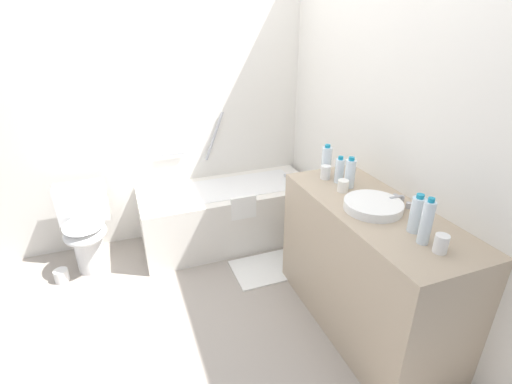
{
  "coord_description": "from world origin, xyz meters",
  "views": [
    {
      "loc": [
        -0.35,
        -2.02,
        1.94
      ],
      "look_at": [
        0.5,
        0.21,
        0.82
      ],
      "focal_mm": 26.26,
      "sensor_mm": 36.0,
      "label": 1
    }
  ],
  "objects_px": {
    "toilet": "(86,227)",
    "bathtub": "(228,212)",
    "sink_basin": "(373,206)",
    "water_bottle_3": "(426,222)",
    "drinking_glass_2": "(343,186)",
    "drinking_glass_1": "(441,244)",
    "water_bottle_4": "(326,161)",
    "bath_mat": "(266,269)",
    "water_bottle_1": "(350,173)",
    "water_bottle_2": "(340,170)",
    "drinking_glass_0": "(326,172)",
    "toilet_paper_roll": "(62,276)",
    "water_bottle_0": "(417,214)",
    "sink_faucet": "(401,200)"
  },
  "relations": [
    {
      "from": "sink_basin",
      "to": "water_bottle_1",
      "type": "xyz_separation_m",
      "value": [
        0.05,
        0.33,
        0.07
      ]
    },
    {
      "from": "sink_faucet",
      "to": "toilet_paper_roll",
      "type": "height_order",
      "value": "sink_faucet"
    },
    {
      "from": "bathtub",
      "to": "toilet",
      "type": "bearing_deg",
      "value": 179.53
    },
    {
      "from": "water_bottle_0",
      "to": "drinking_glass_2",
      "type": "distance_m",
      "value": 0.58
    },
    {
      "from": "water_bottle_1",
      "to": "drinking_glass_0",
      "type": "xyz_separation_m",
      "value": [
        -0.07,
        0.18,
        -0.05
      ]
    },
    {
      "from": "toilet",
      "to": "water_bottle_3",
      "type": "xyz_separation_m",
      "value": [
        1.73,
        -1.77,
        0.65
      ]
    },
    {
      "from": "bathtub",
      "to": "water_bottle_2",
      "type": "height_order",
      "value": "bathtub"
    },
    {
      "from": "water_bottle_4",
      "to": "bath_mat",
      "type": "height_order",
      "value": "water_bottle_4"
    },
    {
      "from": "water_bottle_0",
      "to": "water_bottle_3",
      "type": "distance_m",
      "value": 0.11
    },
    {
      "from": "bathtub",
      "to": "drinking_glass_2",
      "type": "relative_size",
      "value": 20.03
    },
    {
      "from": "drinking_glass_1",
      "to": "bathtub",
      "type": "bearing_deg",
      "value": 106.01
    },
    {
      "from": "drinking_glass_1",
      "to": "toilet_paper_roll",
      "type": "bearing_deg",
      "value": 139.03
    },
    {
      "from": "sink_faucet",
      "to": "bath_mat",
      "type": "distance_m",
      "value": 1.34
    },
    {
      "from": "sink_basin",
      "to": "water_bottle_3",
      "type": "height_order",
      "value": "water_bottle_3"
    },
    {
      "from": "water_bottle_1",
      "to": "water_bottle_2",
      "type": "distance_m",
      "value": 0.1
    },
    {
      "from": "sink_basin",
      "to": "drinking_glass_1",
      "type": "xyz_separation_m",
      "value": [
        0.03,
        -0.49,
        0.02
      ]
    },
    {
      "from": "toilet",
      "to": "toilet_paper_roll",
      "type": "bearing_deg",
      "value": -57.63
    },
    {
      "from": "sink_basin",
      "to": "water_bottle_0",
      "type": "relative_size",
      "value": 1.58
    },
    {
      "from": "water_bottle_3",
      "to": "drinking_glass_1",
      "type": "distance_m",
      "value": 0.12
    },
    {
      "from": "toilet_paper_roll",
      "to": "drinking_glass_1",
      "type": "bearing_deg",
      "value": -40.97
    },
    {
      "from": "drinking_glass_2",
      "to": "toilet_paper_roll",
      "type": "distance_m",
      "value": 2.32
    },
    {
      "from": "water_bottle_0",
      "to": "drinking_glass_2",
      "type": "xyz_separation_m",
      "value": [
        -0.08,
        0.57,
        -0.06
      ]
    },
    {
      "from": "water_bottle_0",
      "to": "drinking_glass_0",
      "type": "relative_size",
      "value": 2.29
    },
    {
      "from": "sink_basin",
      "to": "toilet_paper_roll",
      "type": "height_order",
      "value": "sink_basin"
    },
    {
      "from": "drinking_glass_2",
      "to": "water_bottle_1",
      "type": "bearing_deg",
      "value": 30.63
    },
    {
      "from": "toilet",
      "to": "drinking_glass_1",
      "type": "height_order",
      "value": "drinking_glass_1"
    },
    {
      "from": "water_bottle_3",
      "to": "drinking_glass_2",
      "type": "height_order",
      "value": "water_bottle_3"
    },
    {
      "from": "bathtub",
      "to": "drinking_glass_1",
      "type": "distance_m",
      "value": 2.04
    },
    {
      "from": "sink_basin",
      "to": "drinking_glass_1",
      "type": "relative_size",
      "value": 3.65
    },
    {
      "from": "water_bottle_1",
      "to": "bath_mat",
      "type": "relative_size",
      "value": 0.39
    },
    {
      "from": "sink_basin",
      "to": "sink_faucet",
      "type": "xyz_separation_m",
      "value": [
        0.2,
        0.0,
        0.0
      ]
    },
    {
      "from": "toilet",
      "to": "bathtub",
      "type": "bearing_deg",
      "value": 89.58
    },
    {
      "from": "bath_mat",
      "to": "sink_basin",
      "type": "bearing_deg",
      "value": -65.91
    },
    {
      "from": "water_bottle_1",
      "to": "water_bottle_3",
      "type": "relative_size",
      "value": 0.84
    },
    {
      "from": "water_bottle_1",
      "to": "water_bottle_4",
      "type": "relative_size",
      "value": 0.95
    },
    {
      "from": "sink_basin",
      "to": "water_bottle_4",
      "type": "xyz_separation_m",
      "value": [
        0.02,
        0.59,
        0.08
      ]
    },
    {
      "from": "sink_basin",
      "to": "water_bottle_2",
      "type": "height_order",
      "value": "water_bottle_2"
    },
    {
      "from": "water_bottle_3",
      "to": "drinking_glass_0",
      "type": "relative_size",
      "value": 2.65
    },
    {
      "from": "water_bottle_0",
      "to": "water_bottle_2",
      "type": "bearing_deg",
      "value": 91.67
    },
    {
      "from": "bathtub",
      "to": "water_bottle_3",
      "type": "bearing_deg",
      "value": -73.7
    },
    {
      "from": "toilet",
      "to": "drinking_glass_1",
      "type": "xyz_separation_m",
      "value": [
        1.75,
        -1.87,
        0.57
      ]
    },
    {
      "from": "water_bottle_2",
      "to": "drinking_glass_0",
      "type": "distance_m",
      "value": 0.11
    },
    {
      "from": "toilet_paper_roll",
      "to": "toilet",
      "type": "bearing_deg",
      "value": 32.32
    },
    {
      "from": "water_bottle_0",
      "to": "water_bottle_1",
      "type": "xyz_separation_m",
      "value": [
        -0.0,
        0.61,
        -0.0
      ]
    },
    {
      "from": "sink_basin",
      "to": "drinking_glass_2",
      "type": "height_order",
      "value": "drinking_glass_2"
    },
    {
      "from": "bath_mat",
      "to": "toilet_paper_roll",
      "type": "xyz_separation_m",
      "value": [
        -1.6,
        0.44,
        0.05
      ]
    },
    {
      "from": "toilet",
      "to": "sink_basin",
      "type": "xyz_separation_m",
      "value": [
        1.72,
        -1.38,
        0.55
      ]
    },
    {
      "from": "toilet_paper_roll",
      "to": "bath_mat",
      "type": "bearing_deg",
      "value": -15.44
    },
    {
      "from": "bathtub",
      "to": "drinking_glass_0",
      "type": "distance_m",
      "value": 1.18
    },
    {
      "from": "bathtub",
      "to": "drinking_glass_2",
      "type": "bearing_deg",
      "value": -66.27
    }
  ]
}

